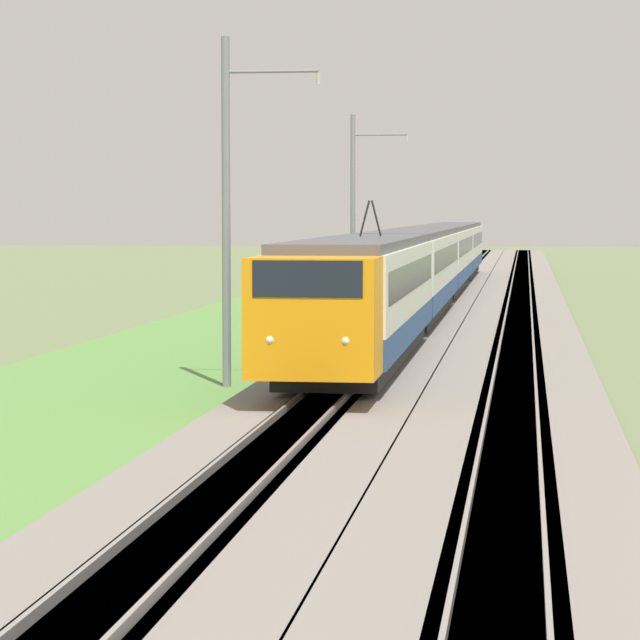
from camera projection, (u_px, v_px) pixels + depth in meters
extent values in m
cube|color=gray|center=(395.00, 338.00, 54.11)|extent=(240.00, 4.40, 0.30)
cube|color=gray|center=(517.00, 339.00, 53.52)|extent=(240.00, 4.40, 0.30)
cube|color=#4C4238|center=(395.00, 338.00, 54.11)|extent=(240.00, 1.57, 0.30)
cube|color=gray|center=(380.00, 331.00, 54.16)|extent=(240.00, 0.07, 0.15)
cube|color=gray|center=(409.00, 332.00, 54.02)|extent=(240.00, 0.07, 0.15)
cube|color=#4C4238|center=(517.00, 339.00, 53.52)|extent=(240.00, 1.57, 0.30)
cube|color=gray|center=(502.00, 333.00, 53.58)|extent=(240.00, 0.07, 0.15)
cube|color=gray|center=(533.00, 333.00, 53.43)|extent=(240.00, 0.07, 0.15)
cube|color=#5B8E42|center=(241.00, 338.00, 54.87)|extent=(240.00, 9.92, 0.12)
cube|color=orange|center=(314.00, 317.00, 33.42)|extent=(2.12, 2.86, 2.65)
cube|color=black|center=(312.00, 278.00, 33.04)|extent=(1.53, 2.38, 0.79)
sphere|color=#F2EAC6|center=(270.00, 340.00, 32.56)|extent=(0.20, 0.20, 0.20)
sphere|color=#F2EAC6|center=(346.00, 341.00, 32.34)|extent=(0.20, 0.20, 0.20)
cube|color=navy|center=(361.00, 327.00, 42.99)|extent=(17.12, 2.98, 0.74)
cube|color=silver|center=(361.00, 281.00, 42.90)|extent=(17.12, 2.98, 1.91)
cube|color=black|center=(361.00, 275.00, 42.89)|extent=(15.75, 3.00, 0.80)
cube|color=#515156|center=(361.00, 243.00, 42.82)|extent=(17.12, 2.74, 0.25)
cube|color=black|center=(361.00, 350.00, 43.04)|extent=(16.26, 2.53, 0.55)
cylinder|color=black|center=(309.00, 368.00, 36.42)|extent=(0.86, 0.12, 0.86)
cylinder|color=black|center=(353.00, 369.00, 36.28)|extent=(0.86, 0.12, 0.86)
cube|color=navy|center=(411.00, 292.00, 61.55)|extent=(19.24, 2.98, 0.74)
cube|color=silver|center=(411.00, 260.00, 61.46)|extent=(19.24, 2.98, 1.91)
cube|color=black|center=(411.00, 256.00, 61.45)|extent=(17.70, 3.00, 0.80)
cube|color=#515156|center=(411.00, 233.00, 61.38)|extent=(19.24, 2.74, 0.25)
cube|color=black|center=(411.00, 308.00, 61.60)|extent=(18.28, 2.53, 0.55)
cube|color=navy|center=(439.00, 273.00, 81.16)|extent=(19.24, 2.98, 0.74)
cube|color=silver|center=(439.00, 248.00, 81.07)|extent=(19.24, 2.98, 1.91)
cube|color=black|center=(439.00, 245.00, 81.06)|extent=(17.70, 3.00, 0.80)
cube|color=#515156|center=(439.00, 228.00, 80.99)|extent=(19.24, 2.74, 0.25)
cube|color=black|center=(438.00, 285.00, 81.21)|extent=(18.28, 2.53, 0.55)
cube|color=navy|center=(456.00, 261.00, 100.77)|extent=(19.24, 2.98, 0.74)
cube|color=silver|center=(456.00, 241.00, 100.68)|extent=(19.24, 2.98, 1.91)
cube|color=black|center=(456.00, 239.00, 100.67)|extent=(17.70, 3.00, 0.80)
cube|color=#515156|center=(456.00, 225.00, 100.60)|extent=(19.24, 2.74, 0.25)
cube|color=black|center=(455.00, 271.00, 100.82)|extent=(18.28, 2.53, 0.55)
cylinder|color=black|center=(365.00, 218.00, 45.33)|extent=(0.06, 0.33, 1.08)
cylinder|color=black|center=(376.00, 218.00, 45.29)|extent=(0.06, 0.33, 1.08)
cube|color=black|center=(331.00, 405.00, 36.41)|extent=(0.10, 0.10, 0.00)
cylinder|color=slate|center=(226.00, 215.00, 38.91)|extent=(0.22, 0.22, 9.11)
cylinder|color=slate|center=(272.00, 71.00, 38.48)|extent=(0.08, 2.40, 0.08)
cylinder|color=#B2ADA8|center=(318.00, 79.00, 38.34)|extent=(0.10, 0.10, 0.30)
cylinder|color=slate|center=(353.00, 216.00, 67.41)|extent=(0.22, 0.22, 8.95)
cylinder|color=slate|center=(380.00, 135.00, 67.00)|extent=(0.08, 2.40, 0.08)
cylinder|color=#B2ADA8|center=(407.00, 139.00, 66.85)|extent=(0.10, 0.10, 0.30)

